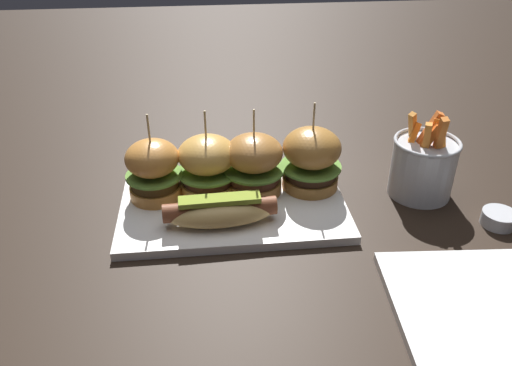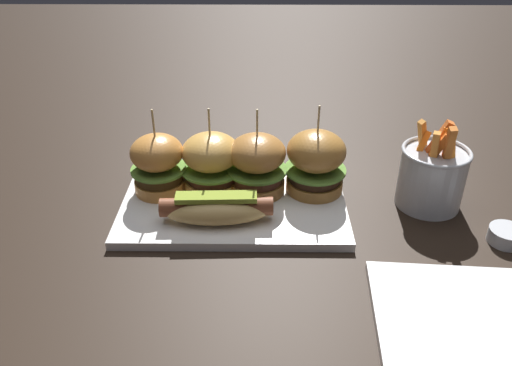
# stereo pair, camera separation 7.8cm
# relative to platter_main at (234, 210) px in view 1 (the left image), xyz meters

# --- Properties ---
(ground_plane) EXTENTS (3.00, 3.00, 0.00)m
(ground_plane) POSITION_rel_platter_main_xyz_m (0.00, 0.00, -0.01)
(ground_plane) COLOR black
(platter_main) EXTENTS (0.36, 0.20, 0.01)m
(platter_main) POSITION_rel_platter_main_xyz_m (0.00, 0.00, 0.00)
(platter_main) COLOR white
(platter_main) RESTS_ON ground
(hot_dog) EXTENTS (0.17, 0.06, 0.05)m
(hot_dog) POSITION_rel_platter_main_xyz_m (-0.02, -0.05, 0.03)
(hot_dog) COLOR tan
(hot_dog) RESTS_ON platter_main
(slider_far_left) EXTENTS (0.09, 0.09, 0.14)m
(slider_far_left) POSITION_rel_platter_main_xyz_m (-0.12, 0.04, 0.06)
(slider_far_left) COLOR #C58039
(slider_far_left) RESTS_ON platter_main
(slider_center_left) EXTENTS (0.10, 0.10, 0.14)m
(slider_center_left) POSITION_rel_platter_main_xyz_m (-0.04, 0.05, 0.06)
(slider_center_left) COLOR gold
(slider_center_left) RESTS_ON platter_main
(slider_center_right) EXTENTS (0.10, 0.10, 0.14)m
(slider_center_right) POSITION_rel_platter_main_xyz_m (0.04, 0.04, 0.06)
(slider_center_right) COLOR #AB7135
(slider_center_right) RESTS_ON platter_main
(slider_far_right) EXTENTS (0.10, 0.10, 0.15)m
(slider_far_right) POSITION_rel_platter_main_xyz_m (0.13, 0.05, 0.06)
(slider_far_right) COLOR #AB7433
(slider_far_right) RESTS_ON platter_main
(fries_bucket) EXTENTS (0.11, 0.11, 0.15)m
(fries_bucket) POSITION_rel_platter_main_xyz_m (0.31, 0.03, 0.05)
(fries_bucket) COLOR #B7BABF
(fries_bucket) RESTS_ON ground
(sauce_ramekin) EXTENTS (0.05, 0.05, 0.02)m
(sauce_ramekin) POSITION_rel_platter_main_xyz_m (0.40, -0.07, 0.00)
(sauce_ramekin) COLOR #B7BABF
(sauce_ramekin) RESTS_ON ground
(side_plate) EXTENTS (0.21, 0.21, 0.01)m
(side_plate) POSITION_rel_platter_main_xyz_m (0.28, -0.24, -0.00)
(side_plate) COLOR white
(side_plate) RESTS_ON ground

